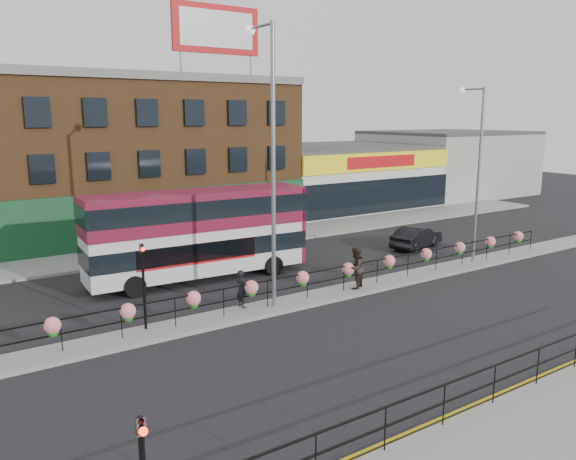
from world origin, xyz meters
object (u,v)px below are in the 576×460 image
double_decker_bus (199,225)px  pedestrian_a (241,289)px  car (417,237)px  lamp_column_east (476,160)px  pedestrian_b (355,268)px  lamp_column_west (269,142)px

double_decker_bus → pedestrian_a: size_ratio=6.94×
car → lamp_column_east: 6.39m
pedestrian_a → pedestrian_b: pedestrian_b is taller
pedestrian_b → lamp_column_west: (-4.31, 0.33, 5.68)m
pedestrian_a → lamp_column_east: bearing=-97.5°
car → pedestrian_b: (-8.63, -4.49, 0.44)m
car → pedestrian_b: size_ratio=2.23×
double_decker_bus → lamp_column_west: size_ratio=0.97×
pedestrian_b → lamp_column_east: size_ratio=0.21×
pedestrian_b → lamp_column_east: (8.38, 0.39, 4.45)m
double_decker_bus → lamp_column_east: 14.68m
car → lamp_column_east: lamp_column_east is taller
double_decker_bus → car: (13.62, -1.22, -1.99)m
pedestrian_a → pedestrian_b: size_ratio=0.81×
pedestrian_a → double_decker_bus: bearing=-12.3°
car → pedestrian_a: 14.66m
pedestrian_a → lamp_column_east: (13.88, -0.23, 4.63)m
pedestrian_a → lamp_column_east: lamp_column_east is taller
car → lamp_column_west: size_ratio=0.38×
double_decker_bus → pedestrian_b: bearing=-48.9°
lamp_column_west → pedestrian_a: bearing=166.0°
double_decker_bus → lamp_column_east: (13.37, -5.32, 2.90)m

